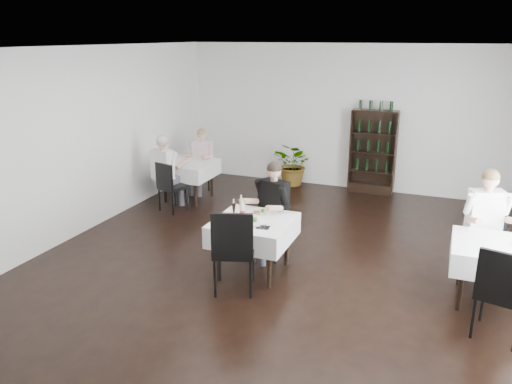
% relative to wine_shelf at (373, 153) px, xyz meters
% --- Properties ---
extents(room_shell, '(9.00, 9.00, 9.00)m').
position_rel_wine_shelf_xyz_m(room_shell, '(-0.60, -4.31, 0.65)').
color(room_shell, black).
rests_on(room_shell, ground).
extents(wine_shelf, '(0.90, 0.28, 1.75)m').
position_rel_wine_shelf_xyz_m(wine_shelf, '(0.00, 0.00, 0.00)').
color(wine_shelf, black).
rests_on(wine_shelf, ground).
extents(main_table, '(1.03, 1.03, 0.77)m').
position_rel_wine_shelf_xyz_m(main_table, '(-0.90, -4.31, -0.23)').
color(main_table, black).
rests_on(main_table, ground).
extents(left_table, '(0.98, 0.98, 0.77)m').
position_rel_wine_shelf_xyz_m(left_table, '(-3.30, -1.81, -0.23)').
color(left_table, black).
rests_on(left_table, ground).
extents(right_table, '(0.98, 0.98, 0.77)m').
position_rel_wine_shelf_xyz_m(right_table, '(2.10, -4.01, -0.23)').
color(right_table, black).
rests_on(right_table, ground).
extents(potted_tree, '(1.08, 1.03, 0.95)m').
position_rel_wine_shelf_xyz_m(potted_tree, '(-1.64, -0.11, -0.37)').
color(potted_tree, '#21571D').
rests_on(potted_tree, ground).
extents(main_chair_far, '(0.47, 0.47, 1.01)m').
position_rel_wine_shelf_xyz_m(main_chair_far, '(-0.90, -3.67, -0.27)').
color(main_chair_far, black).
rests_on(main_chair_far, ground).
extents(main_chair_near, '(0.65, 0.65, 1.13)m').
position_rel_wine_shelf_xyz_m(main_chair_near, '(-0.91, -4.96, -0.20)').
color(main_chair_near, black).
rests_on(main_chair_near, ground).
extents(left_chair_far, '(0.45, 0.45, 0.89)m').
position_rel_wine_shelf_xyz_m(left_chair_far, '(-3.37, -1.26, -0.34)').
color(left_chair_far, black).
rests_on(left_chair_far, ground).
extents(left_chair_near, '(0.55, 0.55, 0.94)m').
position_rel_wine_shelf_xyz_m(left_chair_near, '(-3.26, -2.58, -0.31)').
color(left_chair_near, black).
rests_on(left_chair_near, ground).
extents(right_chair_far, '(0.45, 0.45, 0.95)m').
position_rel_wine_shelf_xyz_m(right_chair_far, '(2.07, -3.24, -0.30)').
color(right_chair_far, black).
rests_on(right_chair_far, ground).
extents(right_chair_near, '(0.59, 0.60, 1.07)m').
position_rel_wine_shelf_xyz_m(right_chair_near, '(2.13, -4.86, -0.24)').
color(right_chair_near, black).
rests_on(right_chair_near, ground).
extents(diner_main, '(0.64, 0.67, 1.45)m').
position_rel_wine_shelf_xyz_m(diner_main, '(-0.85, -3.79, -0.01)').
color(diner_main, '#45454D').
rests_on(diner_main, ground).
extents(diner_left_far, '(0.52, 0.52, 1.35)m').
position_rel_wine_shelf_xyz_m(diner_left_far, '(-3.26, -1.33, -0.06)').
color(diner_left_far, '#45454D').
rests_on(diner_left_far, ground).
extents(diner_left_near, '(0.58, 0.61, 1.43)m').
position_rel_wine_shelf_xyz_m(diner_left_near, '(-3.40, -2.46, -0.02)').
color(diner_left_near, '#45454D').
rests_on(diner_left_near, ground).
extents(diner_right_far, '(0.65, 0.70, 1.52)m').
position_rel_wine_shelf_xyz_m(diner_right_far, '(2.01, -3.41, 0.04)').
color(diner_right_far, '#45454D').
rests_on(diner_right_far, ground).
extents(plate_far, '(0.24, 0.24, 0.07)m').
position_rel_wine_shelf_xyz_m(plate_far, '(-0.91, -4.07, -0.06)').
color(plate_far, white).
rests_on(plate_far, main_table).
extents(plate_near, '(0.37, 0.37, 0.09)m').
position_rel_wine_shelf_xyz_m(plate_near, '(-0.89, -4.47, -0.06)').
color(plate_near, white).
rests_on(plate_near, main_table).
extents(pilsner_dark, '(0.06, 0.06, 0.27)m').
position_rel_wine_shelf_xyz_m(pilsner_dark, '(-1.17, -4.35, 0.04)').
color(pilsner_dark, black).
rests_on(pilsner_dark, main_table).
extents(pilsner_lager, '(0.07, 0.07, 0.31)m').
position_rel_wine_shelf_xyz_m(pilsner_lager, '(-1.10, -4.27, 0.05)').
color(pilsner_lager, gold).
rests_on(pilsner_lager, main_table).
extents(coke_bottle, '(0.07, 0.07, 0.27)m').
position_rel_wine_shelf_xyz_m(coke_bottle, '(-1.05, -4.33, 0.03)').
color(coke_bottle, silver).
rests_on(coke_bottle, main_table).
extents(napkin_cutlery, '(0.18, 0.19, 0.02)m').
position_rel_wine_shelf_xyz_m(napkin_cutlery, '(-0.68, -4.54, -0.07)').
color(napkin_cutlery, black).
rests_on(napkin_cutlery, main_table).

